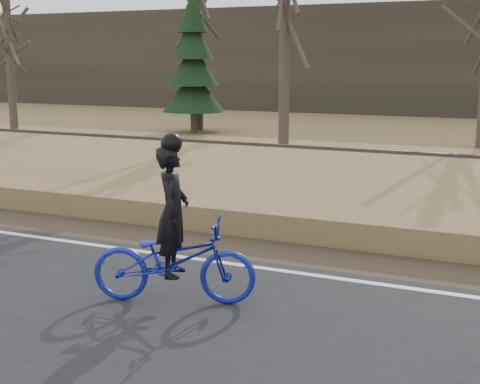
% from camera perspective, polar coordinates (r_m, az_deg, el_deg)
% --- Properties ---
extents(ground, '(120.00, 120.00, 0.00)m').
position_cam_1_polar(ground, '(11.69, -16.84, -4.35)').
color(ground, olive).
rests_on(ground, ground).
extents(edge_line, '(120.00, 0.12, 0.01)m').
position_cam_1_polar(edge_line, '(11.81, -16.22, -3.82)').
color(edge_line, silver).
rests_on(edge_line, road).
extents(shoulder, '(120.00, 1.60, 0.04)m').
position_cam_1_polar(shoulder, '(12.57, -13.26, -2.97)').
color(shoulder, '#473A2B').
rests_on(shoulder, ground).
extents(embankment, '(120.00, 5.00, 0.44)m').
position_cam_1_polar(embankment, '(14.95, -6.30, 0.31)').
color(embankment, olive).
rests_on(embankment, ground).
extents(ballast, '(120.00, 3.00, 0.45)m').
position_cam_1_polar(ballast, '(18.27, -0.23, 2.40)').
color(ballast, slate).
rests_on(ballast, ground).
extents(railroad, '(120.00, 2.40, 0.29)m').
position_cam_1_polar(railroad, '(18.22, -0.23, 3.35)').
color(railroad, black).
rests_on(railroad, ballast).
extents(treeline_backdrop, '(120.00, 4.00, 6.00)m').
position_cam_1_polar(treeline_backdrop, '(39.14, 13.56, 10.94)').
color(treeline_backdrop, '#383328').
rests_on(treeline_backdrop, ground).
extents(cyclist, '(2.16, 1.32, 2.13)m').
position_cam_1_polar(cyclist, '(8.34, -5.69, -4.94)').
color(cyclist, '#16229D').
rests_on(cyclist, road).
extents(bare_tree_far_left, '(0.36, 0.36, 6.51)m').
position_cam_1_polar(bare_tree_far_left, '(31.27, -19.08, 11.08)').
color(bare_tree_far_left, '#4C4338').
rests_on(bare_tree_far_left, ground).
extents(bare_tree_left, '(0.36, 0.36, 7.55)m').
position_cam_1_polar(bare_tree_left, '(29.14, -3.60, 12.72)').
color(bare_tree_left, '#4C4338').
rests_on(bare_tree_left, ground).
extents(bare_tree_near_left, '(0.36, 0.36, 7.57)m').
position_cam_1_polar(bare_tree_near_left, '(22.91, 3.84, 13.13)').
color(bare_tree_near_left, '#4C4338').
rests_on(bare_tree_near_left, ground).
extents(conifer, '(2.60, 2.60, 5.81)m').
position_cam_1_polar(conifer, '(28.11, -4.02, 10.67)').
color(conifer, '#4C4338').
rests_on(conifer, ground).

